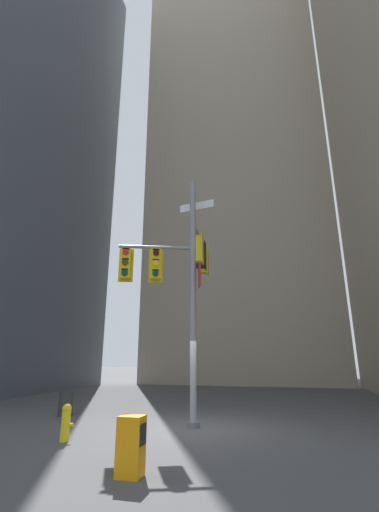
# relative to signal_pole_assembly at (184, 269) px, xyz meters

# --- Properties ---
(ground) EXTENTS (120.00, 120.00, 0.00)m
(ground) POSITION_rel_signal_pole_assembly_xyz_m (0.50, -0.67, -5.05)
(ground) COLOR #474749
(building_mid_block) EXTENTS (15.69, 15.69, 48.01)m
(building_mid_block) POSITION_rel_signal_pole_assembly_xyz_m (0.22, 22.53, 18.96)
(building_mid_block) COLOR tan
(building_mid_block) RESTS_ON ground
(signal_pole_assembly) EXTENTS (3.12, 4.33, 8.08)m
(signal_pole_assembly) POSITION_rel_signal_pole_assembly_xyz_m (0.00, 0.00, 0.00)
(signal_pole_assembly) COLOR gray
(signal_pole_assembly) RESTS_ON ground
(fire_hydrant) EXTENTS (0.33, 0.23, 0.87)m
(fire_hydrant) POSITION_rel_signal_pole_assembly_xyz_m (-2.23, -3.10, -4.59)
(fire_hydrant) COLOR yellow
(fire_hydrant) RESTS_ON ground
(newspaper_box) EXTENTS (0.45, 0.36, 0.99)m
(newspaper_box) POSITION_rel_signal_pole_assembly_xyz_m (0.43, -5.19, -4.55)
(newspaper_box) COLOR orange
(newspaper_box) RESTS_ON ground
(trash_bin) EXTENTS (0.51, 0.51, 0.81)m
(trash_bin) POSITION_rel_signal_pole_assembly_xyz_m (-4.45, 0.34, -4.64)
(trash_bin) COLOR #2D2D2D
(trash_bin) RESTS_ON ground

